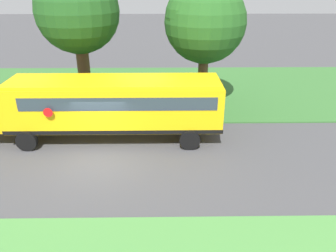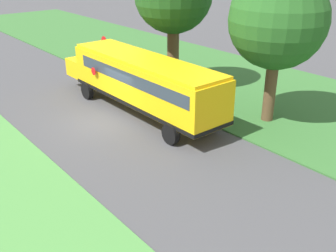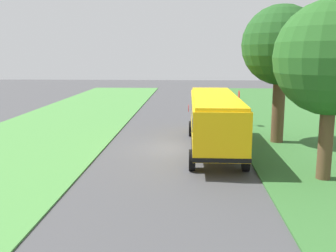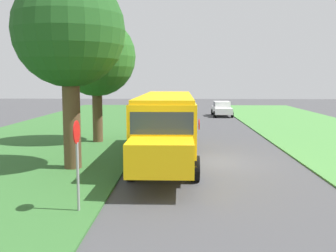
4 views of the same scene
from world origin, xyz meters
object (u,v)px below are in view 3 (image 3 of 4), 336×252
(school_bus, at_px, (214,117))
(oak_tree_roadside_mid, at_px, (329,56))
(oak_tree_beside_bus, at_px, (281,47))
(stop_sign, at_px, (239,104))

(school_bus, xyz_separation_m, oak_tree_roadside_mid, (-4.36, 4.99, 3.40))
(oak_tree_beside_bus, xyz_separation_m, stop_sign, (1.66, -5.47, -4.09))
(school_bus, xyz_separation_m, oak_tree_beside_bus, (-3.98, -2.15, 3.90))
(oak_tree_roadside_mid, bearing_deg, school_bus, -48.82)
(oak_tree_beside_bus, bearing_deg, school_bus, 28.45)
(stop_sign, bearing_deg, oak_tree_roadside_mid, 99.21)
(oak_tree_beside_bus, relative_size, stop_sign, 3.02)
(school_bus, bearing_deg, oak_tree_beside_bus, -151.55)
(oak_tree_roadside_mid, xyz_separation_m, stop_sign, (2.05, -12.61, -3.59))
(stop_sign, bearing_deg, school_bus, 73.07)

